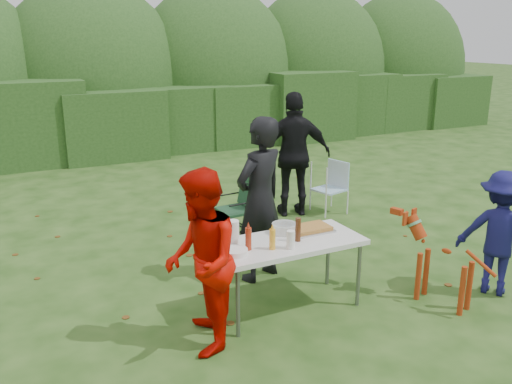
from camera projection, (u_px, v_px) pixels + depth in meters
name	position (u px, v px, depth m)	size (l,w,h in m)	color
ground	(284.00, 308.00, 5.57)	(80.00, 80.00, 0.00)	#1E4211
hedge_row	(111.00, 119.00, 12.19)	(22.00, 1.40, 1.70)	#23471C
shrub_backdrop	(94.00, 80.00, 13.35)	(20.00, 2.60, 3.20)	#3D6628
folding_table	(288.00, 246.00, 5.39)	(1.50, 0.70, 0.74)	silver
person_cook	(260.00, 200.00, 6.02)	(0.68, 0.45, 1.87)	black
person_red_jacket	(201.00, 262.00, 4.67)	(0.80, 0.62, 1.64)	#C40900
person_black_puffy	(295.00, 155.00, 8.19)	(1.11, 0.46, 1.90)	black
child	(500.00, 233.00, 5.75)	(0.88, 0.50, 1.36)	#11114C
dog	(445.00, 264.00, 5.53)	(0.95, 0.38, 0.90)	#993010
camping_chair	(237.00, 206.00, 7.43)	(0.54, 0.54, 0.87)	#1B3F26
lawn_chair	(329.00, 187.00, 8.45)	(0.48, 0.48, 0.81)	#4C9BCA
food_tray	(310.00, 230.00, 5.63)	(0.45, 0.30, 0.02)	#B7B7BA
focaccia_bread	(310.00, 228.00, 5.62)	(0.40, 0.26, 0.04)	#B07734
mustard_bottle	(272.00, 239.00, 5.14)	(0.06, 0.06, 0.20)	gold
ketchup_bottle	(248.00, 239.00, 5.12)	(0.06, 0.06, 0.22)	#9D2A13
beer_bottle	(298.00, 230.00, 5.33)	(0.06, 0.06, 0.24)	#47230F
paper_towel_roll	(233.00, 234.00, 5.20)	(0.12, 0.12, 0.26)	white
cup_stack	(291.00, 240.00, 5.15)	(0.08, 0.08, 0.18)	white
pasta_bowl	(284.00, 228.00, 5.57)	(0.26, 0.26, 0.10)	silver
plate_stack	(235.00, 252.00, 5.04)	(0.24, 0.24, 0.05)	white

